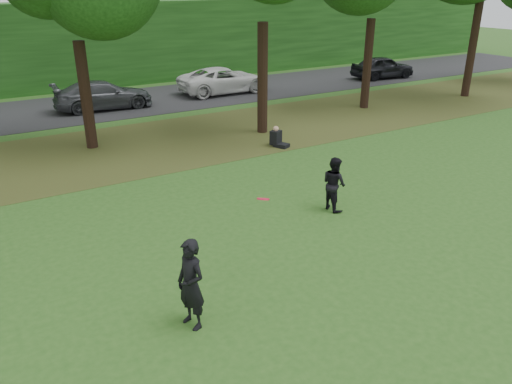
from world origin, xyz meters
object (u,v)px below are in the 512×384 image
frisbee (263,199)px  player_right (334,184)px  seated_person (277,139)px  player_left (191,285)px

frisbee → player_right: bearing=28.9°
player_right → seated_person: bearing=-18.2°
seated_person → player_right: bearing=-132.1°
player_right → seated_person: 6.16m
frisbee → player_left: bearing=-158.2°
player_left → frisbee: size_ratio=4.85×
player_left → frisbee: bearing=96.6°
player_right → frisbee: 4.27m
player_right → seated_person: (1.87, 5.84, -0.48)m
player_right → frisbee: size_ratio=4.19×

